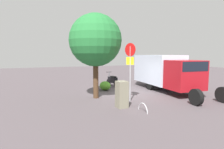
# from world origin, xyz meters

# --- Properties ---
(ground_plane) EXTENTS (60.00, 60.00, 0.00)m
(ground_plane) POSITION_xyz_m (0.00, 0.00, 0.00)
(ground_plane) COLOR #4E4448
(box_truck_near) EXTENTS (7.91, 2.68, 2.66)m
(box_truck_near) POSITION_xyz_m (0.08, -3.40, 1.52)
(box_truck_near) COLOR black
(box_truck_near) RESTS_ON ground
(motorcycle) EXTENTS (1.80, 0.62, 1.20)m
(motorcycle) POSITION_xyz_m (3.28, -0.38, 0.52)
(motorcycle) COLOR black
(motorcycle) RESTS_ON ground
(stop_sign) EXTENTS (0.71, 0.33, 3.38)m
(stop_sign) POSITION_xyz_m (-1.81, 0.64, 2.25)
(stop_sign) COLOR #9E9EA3
(stop_sign) RESTS_ON ground
(street_tree) EXTENTS (3.23, 3.23, 5.21)m
(street_tree) POSITION_xyz_m (-0.29, 2.24, 3.58)
(street_tree) COLOR #47301E
(street_tree) RESTS_ON ground
(utility_cabinet) EXTENTS (0.57, 0.53, 1.37)m
(utility_cabinet) POSITION_xyz_m (-2.85, 1.67, 0.69)
(utility_cabinet) COLOR slate
(utility_cabinet) RESTS_ON ground
(bike_rack_hoop) EXTENTS (0.85, 0.06, 0.85)m
(bike_rack_hoop) POSITION_xyz_m (-3.88, 1.03, 0.00)
(bike_rack_hoop) COLOR #B7B7BC
(bike_rack_hoop) RESTS_ON ground
(shrub_near_sign) EXTENTS (1.00, 0.82, 0.68)m
(shrub_near_sign) POSITION_xyz_m (1.89, 0.81, 0.34)
(shrub_near_sign) COLOR #458624
(shrub_near_sign) RESTS_ON ground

